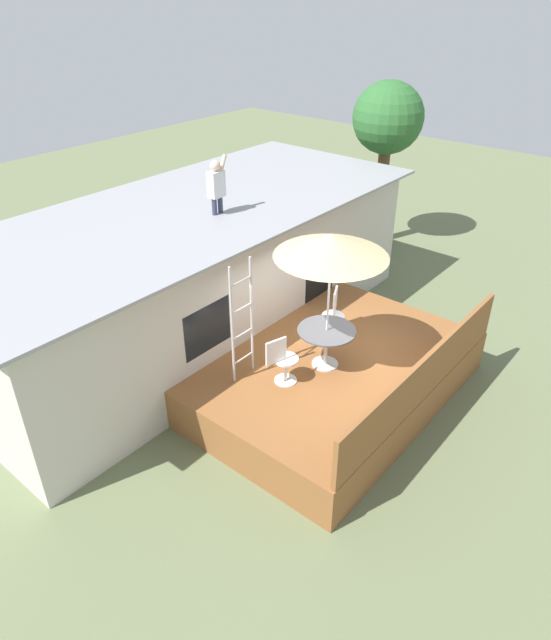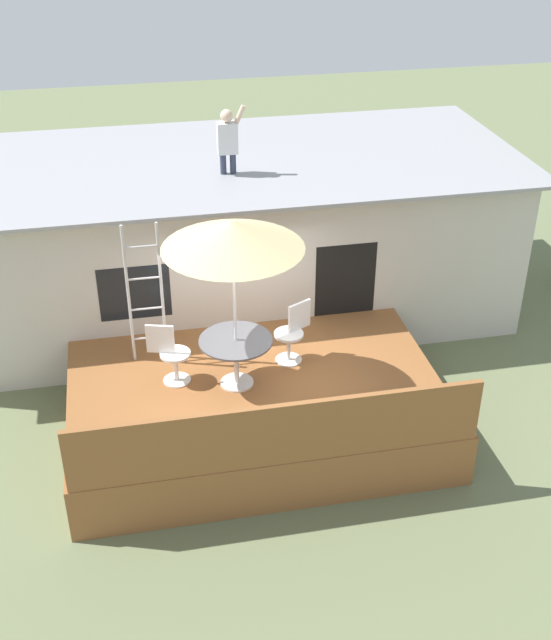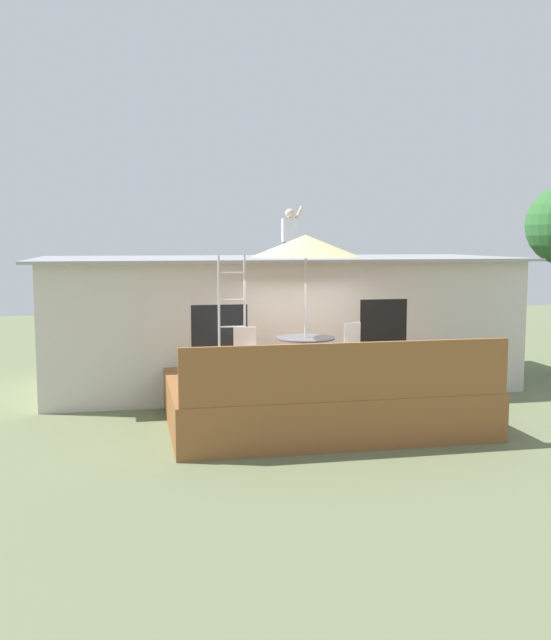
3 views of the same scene
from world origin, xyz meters
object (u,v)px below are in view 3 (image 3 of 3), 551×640
object	(u,v)px
patio_chair_left	(252,353)
patio_chair_right	(347,348)
person_figure	(290,229)
step_ladder	(232,313)
patio_umbrella	(306,246)
patio_table	(305,346)

from	to	relation	value
patio_chair_left	patio_chair_right	bearing A→B (deg)	22.83
person_figure	patio_chair_right	world-z (taller)	person_figure
step_ladder	person_figure	world-z (taller)	person_figure
person_figure	step_ladder	bearing A→B (deg)	-127.51
patio_chair_left	patio_chair_right	xyz separation A→B (m)	(1.83, 0.21, 0.00)
step_ladder	patio_chair_left	xyz separation A→B (m)	(0.26, -0.67, -0.64)
patio_chair_right	person_figure	bearing A→B (deg)	-105.41
patio_umbrella	person_figure	size ratio (longest dim) A/B	2.29
patio_umbrella	person_figure	world-z (taller)	person_figure
patio_table	patio_chair_left	bearing A→B (deg)	163.77
step_ladder	patio_chair_right	world-z (taller)	step_ladder
person_figure	patio_chair_left	world-z (taller)	person_figure
patio_table	patio_chair_right	bearing A→B (deg)	27.33
patio_table	step_ladder	distance (m)	1.58
patio_chair_left	person_figure	bearing A→B (deg)	80.48
patio_table	patio_umbrella	bearing A→B (deg)	34.51
patio_table	person_figure	world-z (taller)	person_figure
patio_table	person_figure	size ratio (longest dim) A/B	0.94
step_ladder	patio_chair_left	bearing A→B (deg)	-68.87
patio_table	patio_chair_right	size ratio (longest dim) A/B	1.13
person_figure	patio_umbrella	bearing A→B (deg)	-97.59
patio_chair_left	patio_chair_right	world-z (taller)	same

